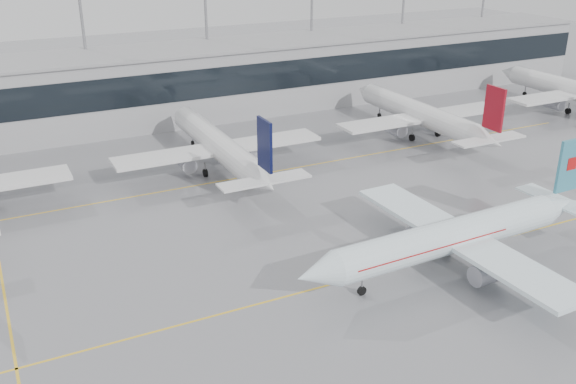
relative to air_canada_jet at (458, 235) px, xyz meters
name	(u,v)px	position (x,y,z in m)	size (l,w,h in m)	color
ground	(342,281)	(-11.93, 2.54, -3.59)	(320.00, 320.00, 0.00)	gray
taxi_line_main	(342,281)	(-11.93, 2.54, -3.59)	(120.00, 0.25, 0.01)	yellow
taxi_line_north	(230,179)	(-11.93, 32.54, -3.59)	(120.00, 0.25, 0.01)	yellow
taxi_line_cross	(2,281)	(-41.93, 17.54, -3.59)	(0.25, 60.00, 0.01)	yellow
terminal	(161,86)	(-11.93, 64.54, 2.41)	(180.00, 15.00, 12.00)	#97979B
terminal_glass	(173,87)	(-11.93, 56.99, 3.91)	(180.00, 0.20, 5.00)	black
terminal_roof	(158,51)	(-11.93, 64.54, 8.61)	(182.00, 16.00, 0.40)	gray
light_masts	(148,38)	(-11.93, 70.54, 9.75)	(156.40, 1.00, 22.60)	gray
air_canada_jet	(458,235)	(0.00, 0.00, 0.00)	(36.19, 28.85, 11.34)	white
parked_jet_c	(219,146)	(-11.93, 36.23, 0.12)	(29.64, 36.96, 11.72)	silver
parked_jet_d	(422,115)	(23.07, 36.23, 0.12)	(29.64, 36.96, 11.72)	silver
parked_jet_e	(576,91)	(58.07, 36.23, 0.12)	(29.64, 36.96, 11.72)	silver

